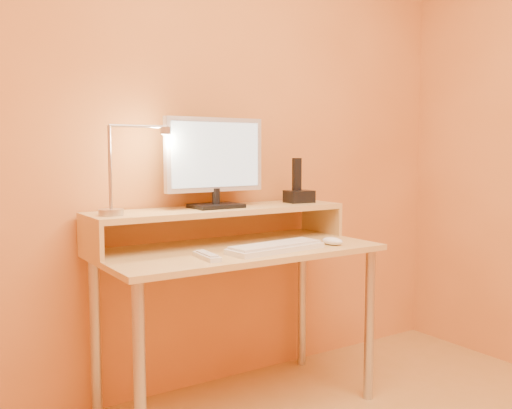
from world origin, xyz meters
TOP-DOWN VIEW (x-y plane):
  - wall_back at (0.00, 1.50)m, footprint 3.00×0.04m
  - desk_leg_fl at (-0.55, 0.93)m, footprint 0.04×0.04m
  - desk_leg_fr at (0.55, 0.93)m, footprint 0.04×0.04m
  - desk_leg_bl at (-0.55, 1.43)m, footprint 0.04×0.04m
  - desk_leg_br at (0.55, 1.43)m, footprint 0.04×0.04m
  - desk_lower at (0.00, 1.18)m, footprint 1.20×0.60m
  - shelf_riser_left at (-0.59, 1.33)m, footprint 0.02×0.30m
  - shelf_riser_right at (0.59, 1.33)m, footprint 0.02×0.30m
  - desk_shelf at (0.00, 1.33)m, footprint 1.20×0.30m
  - monitor_foot at (-0.02, 1.33)m, footprint 0.22×0.16m
  - monitor_neck at (-0.02, 1.33)m, footprint 0.04×0.04m
  - monitor_panel at (-0.02, 1.34)m, footprint 0.48×0.04m
  - monitor_back at (-0.02, 1.36)m, footprint 0.44×0.02m
  - monitor_screen at (-0.02, 1.32)m, footprint 0.44×0.01m
  - lamp_base at (-0.51, 1.30)m, footprint 0.10×0.10m
  - lamp_post at (-0.51, 1.30)m, footprint 0.01×0.01m
  - lamp_arm at (-0.39, 1.30)m, footprint 0.24×0.01m
  - lamp_head at (-0.27, 1.30)m, footprint 0.04×0.04m
  - lamp_bulb at (-0.27, 1.30)m, footprint 0.03×0.03m
  - phone_dock at (0.45, 1.33)m, footprint 0.14×0.11m
  - phone_handset at (0.43, 1.33)m, footprint 0.04×0.03m
  - phone_led at (0.49, 1.28)m, footprint 0.01×0.00m
  - keyboard at (0.09, 1.02)m, footprint 0.45×0.18m
  - mouse at (0.39, 1.00)m, footprint 0.08×0.11m
  - remote_control at (-0.23, 1.02)m, footprint 0.06×0.18m

SIDE VIEW (x-z plane):
  - desk_leg_fl at x=-0.55m, z-range 0.00..0.69m
  - desk_leg_fr at x=0.55m, z-range 0.00..0.69m
  - desk_leg_bl at x=-0.55m, z-range 0.00..0.69m
  - desk_leg_br at x=0.55m, z-range 0.00..0.69m
  - desk_lower at x=0.00m, z-range 0.70..0.72m
  - remote_control at x=-0.23m, z-range 0.72..0.74m
  - keyboard at x=0.09m, z-range 0.72..0.74m
  - mouse at x=0.39m, z-range 0.72..0.76m
  - shelf_riser_left at x=-0.59m, z-range 0.72..0.85m
  - shelf_riser_right at x=0.59m, z-range 0.72..0.85m
  - desk_shelf at x=0.00m, z-range 0.86..0.88m
  - monitor_foot at x=-0.02m, z-range 0.88..0.90m
  - lamp_base at x=-0.51m, z-range 0.88..0.90m
  - phone_dock at x=0.45m, z-range 0.88..0.94m
  - phone_led at x=0.49m, z-range 0.89..0.93m
  - monitor_neck at x=-0.02m, z-range 0.90..0.97m
  - phone_handset at x=0.43m, z-range 0.94..1.10m
  - lamp_post at x=-0.51m, z-range 0.91..1.24m
  - monitor_panel at x=-0.02m, z-range 0.95..1.28m
  - monitor_back at x=-0.02m, z-range 0.98..1.26m
  - monitor_screen at x=-0.02m, z-range 0.98..1.26m
  - lamp_bulb at x=-0.27m, z-range 1.20..1.21m
  - lamp_head at x=-0.27m, z-range 1.21..1.24m
  - lamp_arm at x=-0.39m, z-range 1.23..1.24m
  - wall_back at x=0.00m, z-range 0.00..2.50m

